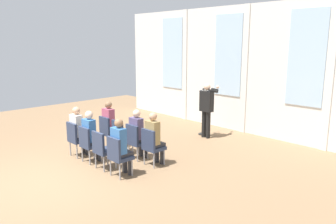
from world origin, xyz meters
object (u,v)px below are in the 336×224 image
(audience_r1_c0, at_px, (78,129))
(audience_r0_c3, at_px, (154,136))
(chair_r0_c1, at_px, (121,135))
(audience_r1_c3, at_px, (121,144))
(audience_r1_c1, at_px, (91,134))
(chair_r1_c3, at_px, (118,154))
(chair_r0_c2, at_px, (136,140))
(chair_r1_c0, at_px, (76,137))
(audience_r0_c2, at_px, (138,132))
(chair_r1_c2, at_px, (102,148))
(mic_stand, at_px, (203,125))
(speaker, at_px, (207,106))
(audience_r0_c0, at_px, (110,122))
(chair_r1_c1, at_px, (89,142))
(chair_r0_c0, at_px, (108,130))
(chair_r0_c3, at_px, (152,145))

(audience_r1_c0, bearing_deg, audience_r0_c3, 27.82)
(chair_r0_c1, xyz_separation_m, audience_r1_c3, (1.27, -0.93, 0.21))
(audience_r1_c0, xyz_separation_m, audience_r1_c1, (0.64, 0.00, -0.01))
(chair_r0_c1, height_order, audience_r1_c0, audience_r1_c0)
(chair_r1_c3, bearing_deg, chair_r0_c2, 122.29)
(chair_r1_c0, height_order, audience_r1_c0, audience_r1_c0)
(audience_r0_c2, xyz_separation_m, chair_r1_c2, (0.00, -1.09, -0.20))
(chair_r1_c2, bearing_deg, chair_r0_c1, 122.29)
(mic_stand, bearing_deg, speaker, -31.00)
(chair_r0_c2, bearing_deg, audience_r0_c0, 176.46)
(chair_r0_c2, distance_m, chair_r1_c1, 1.19)
(audience_r0_c2, height_order, chair_r1_c2, audience_r0_c2)
(audience_r0_c3, bearing_deg, chair_r1_c2, -120.34)
(chair_r1_c1, xyz_separation_m, audience_r1_c3, (1.27, 0.08, 0.21))
(chair_r1_c3, xyz_separation_m, audience_r1_c3, (-0.00, 0.08, 0.21))
(audience_r0_c0, xyz_separation_m, audience_r1_c1, (0.64, -1.00, -0.02))
(chair_r0_c0, bearing_deg, audience_r1_c1, -55.51)
(audience_r0_c2, xyz_separation_m, chair_r1_c1, (-0.64, -1.09, -0.20))
(mic_stand, bearing_deg, audience_r1_c1, -94.02)
(chair_r0_c0, bearing_deg, speaker, 67.16)
(speaker, height_order, chair_r0_c0, speaker)
(mic_stand, bearing_deg, chair_r1_c3, -76.42)
(mic_stand, relative_size, chair_r1_c2, 1.65)
(audience_r0_c0, distance_m, audience_r1_c1, 1.19)
(audience_r0_c0, relative_size, audience_r0_c3, 1.02)
(chair_r0_c1, bearing_deg, chair_r1_c0, -122.29)
(audience_r0_c0, relative_size, chair_r1_c2, 1.46)
(chair_r1_c0, xyz_separation_m, chair_r1_c2, (1.27, 0.00, 0.00))
(mic_stand, bearing_deg, chair_r0_c3, -72.25)
(audience_r0_c3, relative_size, chair_r1_c3, 1.43)
(speaker, distance_m, chair_r1_c0, 4.12)
(chair_r0_c0, distance_m, audience_r0_c2, 1.29)
(speaker, distance_m, chair_r1_c2, 3.94)
(mic_stand, xyz_separation_m, audience_r1_c0, (-0.92, -4.01, 0.41))
(audience_r1_c3, bearing_deg, audience_r0_c2, 122.24)
(audience_r0_c0, bearing_deg, chair_r1_c3, -29.63)
(chair_r0_c2, bearing_deg, chair_r1_c2, -90.00)
(speaker, height_order, chair_r0_c1, speaker)
(chair_r0_c2, relative_size, chair_r1_c2, 1.00)
(chair_r1_c0, height_order, audience_r1_c1, audience_r1_c1)
(audience_r0_c0, relative_size, chair_r1_c3, 1.46)
(chair_r1_c1, bearing_deg, chair_r1_c2, 0.00)
(audience_r1_c0, distance_m, audience_r1_c1, 0.64)
(chair_r0_c1, distance_m, audience_r1_c1, 0.95)
(audience_r0_c3, relative_size, audience_r1_c0, 0.99)
(chair_r0_c3, bearing_deg, chair_r0_c1, 180.00)
(mic_stand, relative_size, audience_r1_c1, 1.16)
(speaker, height_order, chair_r0_c2, speaker)
(audience_r0_c0, xyz_separation_m, chair_r1_c3, (1.91, -1.08, -0.22))
(chair_r1_c3, relative_size, audience_r1_c3, 0.70)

